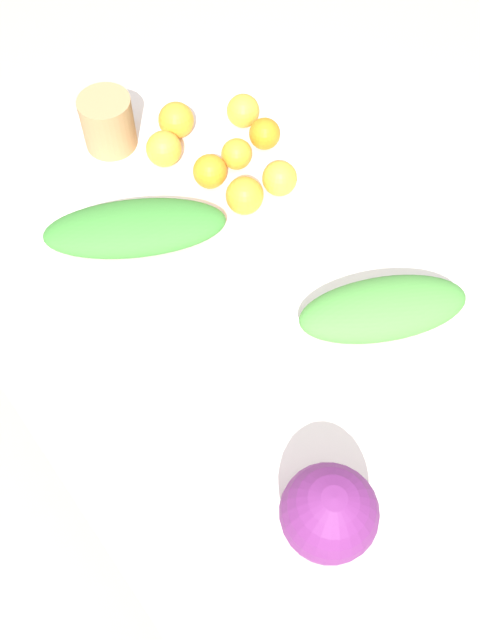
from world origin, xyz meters
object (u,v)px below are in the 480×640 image
at_px(greens_bunch_kale, 135,228).
at_px(orange_1, 237,154).
at_px(paper_bag, 108,123).
at_px(orange_0, 176,120).
at_px(orange_5, 245,196).
at_px(orange_6, 243,111).
at_px(orange_4, 280,178).
at_px(greens_bunch_chard, 383,309).
at_px(orange_7, 164,149).
at_px(orange_2, 210,171).
at_px(cabbage_purple, 329,513).
at_px(orange_3, 265,134).

relative_size(greens_bunch_kale, orange_1, 5.46).
bearing_deg(paper_bag, orange_1, -140.36).
bearing_deg(orange_0, orange_5, 177.62).
distance_m(paper_bag, orange_6, 0.31).
distance_m(orange_1, orange_4, 0.12).
xyz_separation_m(greens_bunch_chard, orange_5, (0.39, 0.04, -0.00)).
bearing_deg(orange_7, orange_0, -51.82).
relative_size(orange_6, orange_7, 0.96).
height_order(paper_bag, orange_2, paper_bag).
xyz_separation_m(orange_6, orange_7, (0.01, 0.22, 0.00)).
distance_m(orange_1, orange_7, 0.16).
distance_m(orange_1, orange_2, 0.08).
height_order(cabbage_purple, orange_2, cabbage_purple).
height_order(greens_bunch_kale, orange_2, greens_bunch_kale).
bearing_deg(paper_bag, greens_bunch_chard, -167.06).
height_order(orange_0, orange_4, orange_0).
height_order(orange_3, orange_7, orange_7).
xyz_separation_m(orange_3, orange_6, (0.09, -0.00, 0.00)).
bearing_deg(greens_bunch_chard, orange_5, 5.90).
height_order(orange_0, orange_3, orange_0).
xyz_separation_m(cabbage_purple, paper_bag, (0.98, -0.19, -0.02)).
xyz_separation_m(orange_4, orange_5, (0.01, 0.09, 0.00)).
xyz_separation_m(paper_bag, orange_5, (-0.34, -0.13, -0.02)).
distance_m(orange_3, orange_4, 0.14).
distance_m(orange_5, orange_7, 0.23).
distance_m(orange_2, orange_6, 0.20).
distance_m(greens_bunch_kale, orange_5, 0.25).
xyz_separation_m(greens_bunch_kale, orange_1, (0.04, -0.30, -0.00)).
bearing_deg(orange_7, orange_6, -92.47).
height_order(cabbage_purple, paper_bag, cabbage_purple).
relative_size(cabbage_purple, orange_2, 2.12).
xyz_separation_m(cabbage_purple, orange_0, (0.91, -0.33, -0.04)).
bearing_deg(orange_6, greens_bunch_kale, 109.82).
bearing_deg(orange_7, orange_2, -159.01).
xyz_separation_m(paper_bag, orange_3, (-0.22, -0.28, -0.03)).
bearing_deg(cabbage_purple, orange_0, -19.65).
relative_size(orange_2, orange_5, 0.92).
distance_m(greens_bunch_kale, orange_0, 0.32).
bearing_deg(orange_2, greens_bunch_kale, 99.05).
bearing_deg(orange_1, greens_bunch_kale, 98.24).
height_order(orange_0, orange_6, orange_0).
relative_size(orange_1, orange_4, 0.90).
distance_m(greens_bunch_chard, orange_7, 0.62).
xyz_separation_m(orange_0, orange_3, (-0.15, -0.14, -0.01)).
height_order(cabbage_purple, orange_1, cabbage_purple).
xyz_separation_m(orange_0, orange_4, (-0.28, -0.08, -0.00)).
xyz_separation_m(orange_1, orange_4, (-0.12, -0.03, 0.00)).
relative_size(greens_bunch_kale, orange_7, 4.73).
distance_m(greens_bunch_kale, orange_3, 0.39).
relative_size(greens_bunch_chard, orange_1, 4.79).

